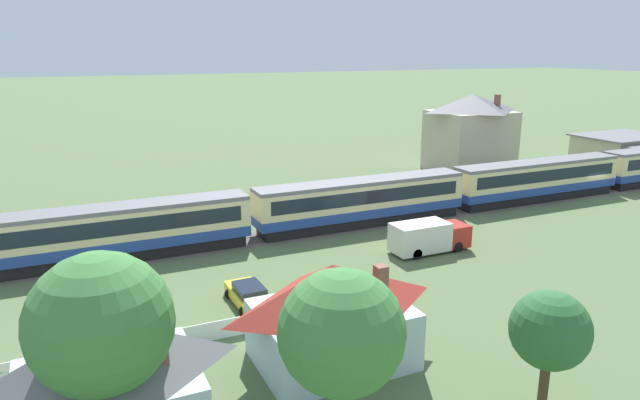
{
  "coord_description": "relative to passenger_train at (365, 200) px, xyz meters",
  "views": [
    {
      "loc": [
        -49.87,
        -40.91,
        14.96
      ],
      "look_at": [
        -30.86,
        0.56,
        2.75
      ],
      "focal_mm": 32.0,
      "sensor_mm": 36.0,
      "label": 1
    }
  ],
  "objects": [
    {
      "name": "yard_tree_2",
      "position": [
        -15.23,
        -25.75,
        3.18
      ],
      "size": [
        4.51,
        4.51,
        7.69
      ],
      "color": "brown",
      "rests_on": "ground_plane"
    },
    {
      "name": "yard_tree_1",
      "position": [
        -22.78,
        -21.98,
        3.36
      ],
      "size": [
        5.15,
        5.15,
        8.19
      ],
      "color": "brown",
      "rests_on": "ground_plane"
    },
    {
      "name": "passenger_train",
      "position": [
        0.0,
        0.0,
        0.0
      ],
      "size": [
        99.85,
        2.9,
        4.04
      ],
      "color": "#234293",
      "rests_on": "ground_plane"
    },
    {
      "name": "parked_car_yellow",
      "position": [
        -14.11,
        -11.3,
        -1.62
      ],
      "size": [
        2.25,
        4.44,
        1.3
      ],
      "rotation": [
        0.0,
        0.0,
        1.59
      ],
      "color": "yellow",
      "rests_on": "ground_plane"
    },
    {
      "name": "cottage_grey_roof",
      "position": [
        -22.73,
        -20.71,
        0.44
      ],
      "size": [
        7.34,
        5.75,
        5.15
      ],
      "color": "silver",
      "rests_on": "ground_plane"
    },
    {
      "name": "ground_plane",
      "position": [
        26.51,
        -0.79,
        -2.24
      ],
      "size": [
        600.0,
        600.0,
        0.0
      ],
      "primitive_type": "plane",
      "color": "#566B42"
    },
    {
      "name": "yard_tree_0",
      "position": [
        -6.12,
        -26.52,
        1.6
      ],
      "size": [
        3.28,
        3.28,
        5.51
      ],
      "color": "#4C3823",
      "rests_on": "ground_plane"
    },
    {
      "name": "station_building",
      "position": [
        45.32,
        10.45,
        -0.41
      ],
      "size": [
        11.58,
        9.78,
        3.62
      ],
      "color": "#BCB293",
      "rests_on": "ground_plane"
    },
    {
      "name": "cottage_red_roof",
      "position": [
        -12.35,
        -19.1,
        0.39
      ],
      "size": [
        7.79,
        5.72,
        5.07
      ],
      "color": "silver",
      "rests_on": "ground_plane"
    },
    {
      "name": "delivery_truck_red",
      "position": [
        1.06,
        -8.06,
        -1.03
      ],
      "size": [
        6.17,
        2.27,
        2.34
      ],
      "color": "#B2281E",
      "rests_on": "ground_plane"
    },
    {
      "name": "station_house_grey_roof",
      "position": [
        22.82,
        14.41,
        2.63
      ],
      "size": [
        9.87,
        8.19,
        9.48
      ],
      "color": "#BCB293",
      "rests_on": "ground_plane"
    },
    {
      "name": "railway_track",
      "position": [
        -6.19,
        -0.0,
        -2.23
      ],
      "size": [
        165.21,
        3.6,
        0.04
      ],
      "color": "#665B51",
      "rests_on": "ground_plane"
    }
  ]
}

